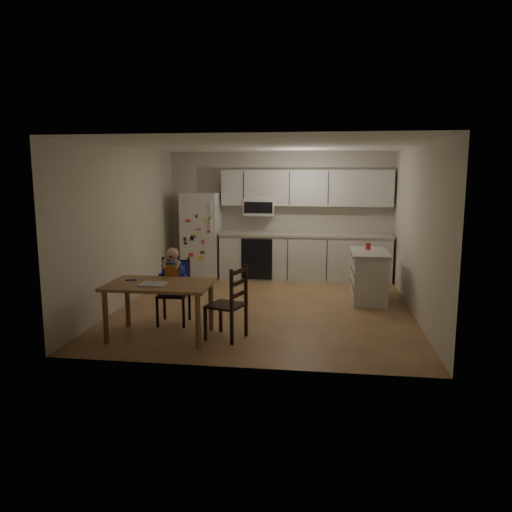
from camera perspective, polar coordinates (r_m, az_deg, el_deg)
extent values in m
cube|color=olive|center=(7.93, 1.04, -5.88)|extent=(4.50, 5.00, 0.01)
cube|color=beige|center=(10.17, 2.75, 4.72)|extent=(4.50, 0.02, 2.50)
cube|color=beige|center=(8.26, -14.64, 3.31)|extent=(0.02, 5.00, 2.50)
cube|color=beige|center=(7.76, 17.83, 2.77)|extent=(0.02, 5.00, 2.50)
cube|color=white|center=(7.65, 1.10, 12.51)|extent=(4.50, 5.00, 0.01)
cube|color=silver|center=(10.12, -6.23, 2.38)|extent=(0.72, 0.70, 1.70)
cube|color=silver|center=(9.94, 5.60, -0.19)|extent=(3.34, 0.60, 0.86)
cube|color=beige|center=(9.86, 5.64, 2.44)|extent=(3.37, 0.62, 0.05)
cube|color=black|center=(9.71, 0.09, -0.37)|extent=(0.60, 0.02, 0.80)
cube|color=silver|center=(9.93, 5.76, 7.75)|extent=(3.34, 0.34, 0.70)
cube|color=silver|center=(10.00, 0.42, 5.63)|extent=(0.60, 0.38, 0.33)
cube|color=silver|center=(8.47, 12.76, -2.37)|extent=(0.53, 1.06, 0.78)
cube|color=beige|center=(8.39, 12.86, 0.38)|extent=(0.58, 1.12, 0.04)
cylinder|color=red|center=(8.55, 12.68, 1.08)|extent=(0.09, 0.09, 0.11)
cube|color=brown|center=(6.49, -10.97, -3.22)|extent=(1.32, 0.85, 0.04)
cylinder|color=brown|center=(6.47, -16.83, -6.73)|extent=(0.07, 0.07, 0.67)
cylinder|color=brown|center=(7.09, -14.48, -5.21)|extent=(0.07, 0.07, 0.67)
cylinder|color=brown|center=(6.09, -6.66, -7.41)|extent=(0.07, 0.07, 0.67)
cylinder|color=brown|center=(6.74, -5.17, -5.71)|extent=(0.07, 0.07, 0.67)
cube|color=#ACADB1|center=(6.41, -11.65, -3.17)|extent=(0.32, 0.28, 0.01)
cylinder|color=#2020CE|center=(6.71, -14.17, -2.67)|extent=(0.12, 0.06, 0.02)
cube|color=black|center=(7.07, -9.42, -4.36)|extent=(0.42, 0.42, 0.03)
cube|color=black|center=(7.01, -11.21, -6.39)|extent=(0.04, 0.04, 0.40)
cube|color=black|center=(7.35, -10.41, -5.62)|extent=(0.04, 0.04, 0.40)
cube|color=black|center=(6.91, -8.27, -6.52)|extent=(0.04, 0.04, 0.40)
cube|color=black|center=(7.26, -7.61, -5.73)|extent=(0.04, 0.04, 0.40)
cube|color=black|center=(7.19, -9.12, -2.04)|extent=(0.41, 0.05, 0.48)
cube|color=#2020CE|center=(7.06, -9.44, -3.87)|extent=(0.38, 0.35, 0.10)
cube|color=#2020CE|center=(7.14, -9.21, -1.97)|extent=(0.37, 0.08, 0.33)
cube|color=#5C92CB|center=(7.03, -9.49, -3.46)|extent=(0.30, 0.26, 0.02)
cube|color=#296191|center=(7.01, -9.48, -1.67)|extent=(0.22, 0.15, 0.25)
cube|color=orange|center=(6.95, -9.60, -1.84)|extent=(0.18, 0.02, 0.19)
sphere|color=beige|center=(6.96, -9.55, 0.22)|extent=(0.17, 0.17, 0.16)
ellipsoid|color=olive|center=(6.96, -9.55, 0.37)|extent=(0.17, 0.16, 0.14)
cube|color=black|center=(6.38, -3.47, -5.65)|extent=(0.53, 0.53, 0.03)
cube|color=black|center=(6.69, -4.06, -6.93)|extent=(0.04, 0.04, 0.42)
cube|color=black|center=(6.51, -1.15, -7.37)|extent=(0.04, 0.04, 0.42)
cube|color=black|center=(6.38, -5.80, -7.78)|extent=(0.04, 0.04, 0.42)
cube|color=black|center=(6.19, -2.79, -8.28)|extent=(0.04, 0.04, 0.42)
cube|color=black|center=(6.22, -1.97, -3.50)|extent=(0.17, 0.41, 0.50)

